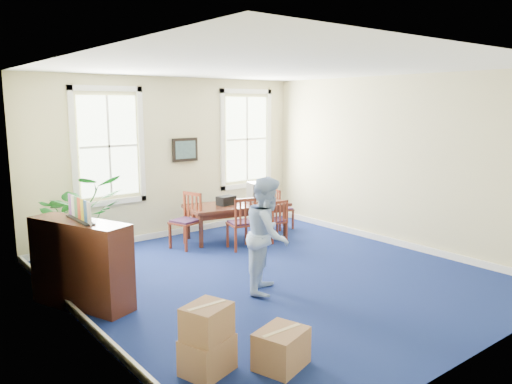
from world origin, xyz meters
TOP-DOWN VIEW (x-y plane):
  - floor at (0.00, 0.00)m, footprint 6.50×6.50m
  - ceiling at (0.00, 0.00)m, footprint 6.50×6.50m
  - wall_back at (0.00, 3.25)m, footprint 6.50×0.00m
  - wall_front at (0.00, -3.25)m, footprint 6.50×0.00m
  - wall_left at (-3.00, 0.00)m, footprint 0.00×6.50m
  - wall_right at (3.00, 0.00)m, footprint 0.00×6.50m
  - baseboard_back at (0.00, 3.22)m, footprint 6.00×0.04m
  - baseboard_left at (-2.97, 0.00)m, footprint 0.04×6.50m
  - baseboard_right at (2.97, 0.00)m, footprint 0.04×6.50m
  - window_left at (-1.30, 3.23)m, footprint 1.40×0.12m
  - window_right at (1.90, 3.23)m, footprint 1.40×0.12m
  - wall_picture at (0.30, 3.20)m, footprint 0.58×0.06m
  - conference_table at (0.91, 2.25)m, footprint 2.17×1.29m
  - crt_tv at (1.52, 2.30)m, footprint 0.53×0.55m
  - game_console at (1.79, 2.25)m, footprint 0.22×0.24m
  - equipment_bag at (0.68, 2.30)m, footprint 0.39×0.28m
  - chair_near_left at (0.50, 1.56)m, footprint 0.53×0.53m
  - chair_near_right at (1.33, 1.56)m, footprint 0.42×0.42m
  - chair_end_left at (-0.29, 2.25)m, footprint 0.58×0.58m
  - chair_end_right at (2.12, 2.25)m, footprint 0.43×0.43m
  - man at (-0.47, -0.39)m, footprint 1.03×1.01m
  - credenza at (-2.75, 0.76)m, footprint 0.96×1.60m
  - brochure_rack at (-2.73, 0.76)m, footprint 0.39×0.73m
  - potted_plant at (-2.14, 2.53)m, footprint 1.43×1.26m
  - cardboard_boxes at (-2.19, -1.67)m, footprint 1.70×1.70m

SIDE VIEW (x-z plane):
  - floor at x=0.00m, z-range 0.00..0.00m
  - baseboard_back at x=0.00m, z-range 0.00..0.12m
  - baseboard_left at x=-2.97m, z-range 0.00..0.12m
  - baseboard_right at x=2.97m, z-range 0.00..0.12m
  - conference_table at x=0.91m, z-range 0.00..0.69m
  - cardboard_boxes at x=-2.19m, z-range 0.00..0.75m
  - chair_near_right at x=1.33m, z-range 0.00..0.84m
  - chair_end_right at x=2.12m, z-range 0.00..0.88m
  - chair_near_left at x=0.50m, z-range 0.00..0.99m
  - chair_end_left at x=-0.29m, z-range 0.00..1.03m
  - credenza at x=-2.75m, z-range 0.00..1.21m
  - game_console at x=1.79m, z-range 0.69..0.74m
  - potted_plant at x=-2.14m, z-range 0.00..1.54m
  - equipment_bag at x=0.68m, z-range 0.69..0.87m
  - man at x=-0.47m, z-range 0.00..1.66m
  - crt_tv at x=1.52m, z-range 0.69..1.07m
  - brochure_rack at x=-2.73m, z-range 1.21..1.53m
  - wall_back at x=0.00m, z-range -1.65..4.85m
  - wall_front at x=0.00m, z-range -1.65..4.85m
  - wall_left at x=-3.00m, z-range -1.65..4.85m
  - wall_right at x=3.00m, z-range -1.65..4.85m
  - wall_picture at x=0.30m, z-range 1.51..1.99m
  - window_left at x=-1.30m, z-range 0.80..3.00m
  - window_right at x=1.90m, z-range 0.80..3.00m
  - ceiling at x=0.00m, z-range 3.20..3.20m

